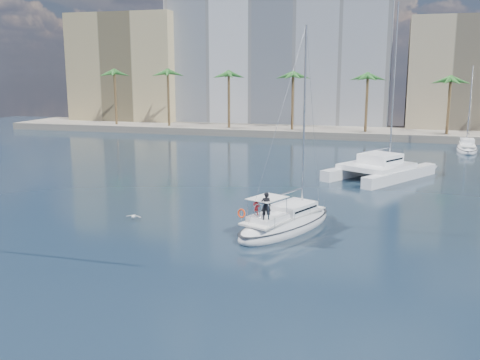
% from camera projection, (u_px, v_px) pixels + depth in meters
% --- Properties ---
extents(ground, '(160.00, 160.00, 0.00)m').
position_uv_depth(ground, '(231.00, 239.00, 35.27)').
color(ground, black).
rests_on(ground, ground).
extents(quay, '(120.00, 14.00, 1.20)m').
position_uv_depth(quay, '(333.00, 132.00, 92.63)').
color(quay, gray).
rests_on(quay, ground).
extents(building_modern, '(42.00, 16.00, 28.00)m').
position_uv_depth(building_modern, '(280.00, 55.00, 104.49)').
color(building_modern, white).
rests_on(building_modern, ground).
extents(building_tan_left, '(22.00, 14.00, 22.00)m').
position_uv_depth(building_tan_left, '(132.00, 71.00, 109.38)').
color(building_tan_left, tan).
rests_on(building_tan_left, ground).
extents(building_beige, '(20.00, 14.00, 20.00)m').
position_uv_depth(building_beige, '(467.00, 76.00, 93.32)').
color(building_beige, '#C0AC8A').
rests_on(building_beige, ground).
extents(palm_left, '(3.60, 3.60, 12.30)m').
position_uv_depth(palm_left, '(142.00, 75.00, 96.07)').
color(palm_left, brown).
rests_on(palm_left, ground).
extents(palm_centre, '(3.60, 3.60, 12.30)m').
position_uv_depth(palm_centre, '(332.00, 75.00, 86.93)').
color(palm_centre, brown).
rests_on(palm_centre, ground).
extents(main_sloop, '(6.84, 10.30, 14.66)m').
position_uv_depth(main_sloop, '(285.00, 223.00, 37.17)').
color(main_sloop, white).
rests_on(main_sloop, ground).
extents(catamaran, '(11.45, 13.53, 17.69)m').
position_uv_depth(catamaran, '(379.00, 167.00, 55.34)').
color(catamaran, white).
rests_on(catamaran, ground).
extents(seagull, '(1.20, 0.51, 0.22)m').
position_uv_depth(seagull, '(134.00, 216.00, 39.61)').
color(seagull, silver).
rests_on(seagull, ground).
extents(moored_yacht_a, '(3.37, 9.52, 11.90)m').
position_uv_depth(moored_yacht_a, '(467.00, 151.00, 74.18)').
color(moored_yacht_a, white).
rests_on(moored_yacht_a, ground).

